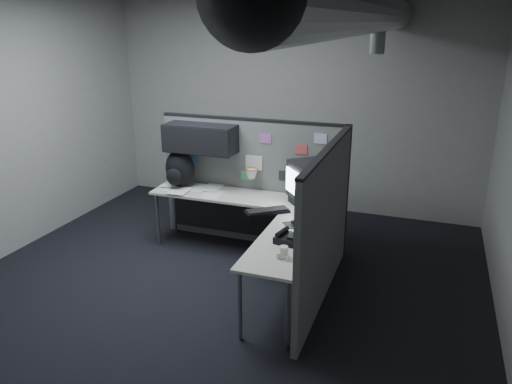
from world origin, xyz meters
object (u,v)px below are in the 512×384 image
at_px(phone, 288,238).
at_px(backpack, 179,169).
at_px(desk, 253,215).
at_px(keyboard, 267,211).
at_px(monitor, 311,183).

height_order(phone, backpack, backpack).
bearing_deg(desk, phone, -51.48).
relative_size(keyboard, backpack, 1.03).
bearing_deg(desk, keyboard, -36.49).
xyz_separation_m(desk, monitor, (0.61, 0.27, 0.38)).
relative_size(desk, phone, 8.45).
height_order(desk, phone, phone).
bearing_deg(keyboard, phone, -50.20).
relative_size(monitor, phone, 2.30).
distance_m(monitor, backpack, 1.74).
relative_size(desk, monitor, 3.67).
relative_size(keyboard, phone, 1.82).
bearing_deg(monitor, keyboard, -126.59).
bearing_deg(keyboard, backpack, 166.46).
bearing_deg(keyboard, desk, 150.06).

